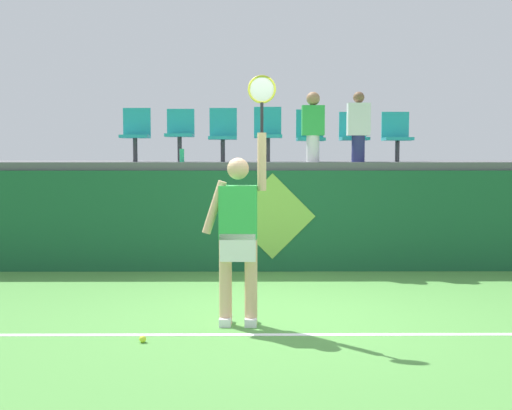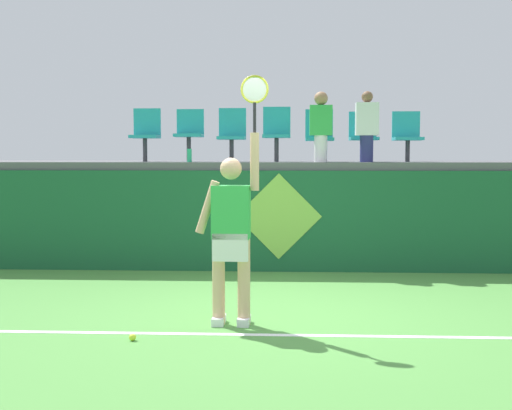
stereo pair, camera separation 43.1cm
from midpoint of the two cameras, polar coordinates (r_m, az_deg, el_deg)
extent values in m
plane|color=#519342|center=(7.23, 2.87, -9.55)|extent=(40.00, 40.00, 0.00)
cube|color=#195633|center=(9.88, 2.85, -1.36)|extent=(10.69, 0.20, 1.50)
cube|color=#56565B|center=(11.26, 2.86, 3.47)|extent=(10.69, 2.95, 0.12)
cube|color=white|center=(6.51, 2.88, -11.09)|extent=(9.62, 0.08, 0.01)
cube|color=white|center=(6.90, -1.41, -9.89)|extent=(0.13, 0.26, 0.08)
cube|color=white|center=(6.87, 0.78, -9.94)|extent=(0.13, 0.26, 0.08)
cylinder|color=#DBAD84|center=(6.81, -1.42, -6.59)|extent=(0.13, 0.13, 0.89)
cylinder|color=#DBAD84|center=(6.78, 0.78, -6.63)|extent=(0.13, 0.13, 0.89)
cube|color=white|center=(6.74, -0.32, -3.58)|extent=(0.37, 0.24, 0.28)
cube|color=green|center=(6.70, -0.32, -0.62)|extent=(0.39, 0.24, 0.54)
sphere|color=#DBAD84|center=(6.67, -0.32, 3.14)|extent=(0.22, 0.22, 0.22)
cylinder|color=#DBAD84|center=(6.72, -2.36, -0.18)|extent=(0.26, 0.10, 0.55)
cylinder|color=#DBAD84|center=(6.65, 1.74, 3.74)|extent=(0.09, 0.09, 0.58)
cylinder|color=black|center=(6.66, 1.75, 7.53)|extent=(0.03, 0.03, 0.30)
torus|color=gold|center=(6.68, 1.75, 9.92)|extent=(0.28, 0.03, 0.28)
ellipsoid|color=silver|center=(6.68, 1.75, 9.92)|extent=(0.24, 0.03, 0.24)
sphere|color=#D1E533|center=(6.38, -8.64, -11.19)|extent=(0.07, 0.07, 0.07)
cylinder|color=#26B272|center=(10.09, -4.53, 4.27)|extent=(0.07, 0.07, 0.20)
cylinder|color=#38383D|center=(10.76, -8.39, 4.70)|extent=(0.07, 0.07, 0.37)
cube|color=teal|center=(10.77, -8.40, 5.83)|extent=(0.44, 0.42, 0.05)
cube|color=teal|center=(10.96, -8.22, 7.08)|extent=(0.44, 0.04, 0.44)
cylinder|color=#38383D|center=(10.65, -4.64, 4.79)|extent=(0.07, 0.07, 0.39)
cube|color=teal|center=(10.65, -4.65, 5.98)|extent=(0.44, 0.42, 0.05)
cube|color=teal|center=(10.85, -4.53, 7.16)|extent=(0.44, 0.04, 0.40)
cylinder|color=#38383D|center=(10.58, -0.95, 4.69)|extent=(0.07, 0.07, 0.35)
cube|color=teal|center=(10.59, -0.95, 5.78)|extent=(0.44, 0.42, 0.05)
cube|color=teal|center=(10.78, -0.88, 7.11)|extent=(0.44, 0.04, 0.46)
cylinder|color=#38383D|center=(10.56, 2.95, 4.76)|extent=(0.07, 0.07, 0.38)
cube|color=teal|center=(10.56, 2.95, 5.92)|extent=(0.44, 0.42, 0.05)
cube|color=teal|center=(10.76, 2.96, 7.23)|extent=(0.44, 0.04, 0.45)
cylinder|color=#38383D|center=(10.59, 6.64, 4.61)|extent=(0.07, 0.07, 0.33)
cube|color=teal|center=(10.59, 6.65, 5.64)|extent=(0.44, 0.42, 0.05)
cube|color=teal|center=(10.79, 6.60, 6.96)|extent=(0.44, 0.04, 0.46)
cylinder|color=#38383D|center=(10.65, 10.39, 4.59)|extent=(0.07, 0.07, 0.34)
cube|color=teal|center=(10.66, 10.40, 5.63)|extent=(0.44, 0.42, 0.05)
cube|color=teal|center=(10.85, 10.29, 6.83)|extent=(0.44, 0.04, 0.41)
cylinder|color=#38383D|center=(10.77, 14.03, 4.52)|extent=(0.07, 0.07, 0.34)
cube|color=teal|center=(10.77, 14.05, 5.54)|extent=(0.44, 0.42, 0.05)
cube|color=teal|center=(10.96, 13.88, 6.74)|extent=(0.44, 0.04, 0.42)
cylinder|color=white|center=(10.20, 6.79, 4.83)|extent=(0.20, 0.20, 0.41)
cube|color=green|center=(10.21, 6.82, 7.24)|extent=(0.34, 0.20, 0.45)
sphere|color=#A87A56|center=(10.23, 6.83, 9.09)|extent=(0.21, 0.21, 0.21)
cylinder|color=navy|center=(10.27, 10.68, 4.78)|extent=(0.20, 0.20, 0.40)
cube|color=white|center=(10.28, 10.72, 7.28)|extent=(0.34, 0.20, 0.49)
sphere|color=brown|center=(10.30, 10.75, 9.13)|extent=(0.17, 0.17, 0.17)
cube|color=#195633|center=(9.88, 3.21, -5.75)|extent=(0.90, 0.01, 0.00)
plane|color=#8CC64C|center=(9.77, 3.23, -0.99)|extent=(1.27, 0.00, 1.27)
camera|label=1|loc=(0.22, -88.46, 0.12)|focal=46.52mm
camera|label=2|loc=(0.22, 91.54, -0.12)|focal=46.52mm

